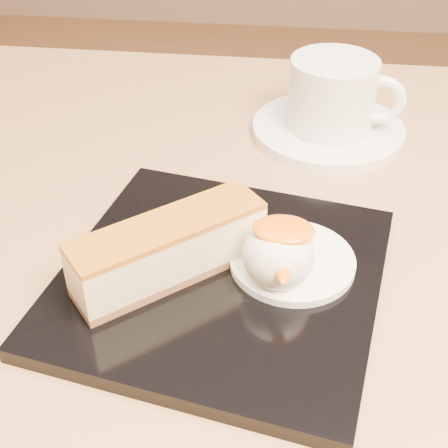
# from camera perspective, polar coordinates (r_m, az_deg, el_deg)

# --- Properties ---
(table) EXTENTS (0.80, 0.80, 0.72)m
(table) POSITION_cam_1_polar(r_m,az_deg,el_deg) (0.58, -3.02, -15.74)
(table) COLOR black
(table) RESTS_ON ground
(dessert_plate) EXTENTS (0.26, 0.26, 0.01)m
(dessert_plate) POSITION_cam_1_polar(r_m,az_deg,el_deg) (0.45, -0.31, -5.01)
(dessert_plate) COLOR black
(dessert_plate) RESTS_ON table
(cheesecake) EXTENTS (0.13, 0.12, 0.04)m
(cheesecake) POSITION_cam_1_polar(r_m,az_deg,el_deg) (0.43, -5.05, -2.28)
(cheesecake) COLOR brown
(cheesecake) RESTS_ON dessert_plate
(cream_smear) EXTENTS (0.09, 0.09, 0.01)m
(cream_smear) POSITION_cam_1_polar(r_m,az_deg,el_deg) (0.45, 6.26, -3.37)
(cream_smear) COLOR white
(cream_smear) RESTS_ON dessert_plate
(ice_cream_scoop) EXTENTS (0.05, 0.05, 0.05)m
(ice_cream_scoop) POSITION_cam_1_polar(r_m,az_deg,el_deg) (0.42, 5.01, -2.82)
(ice_cream_scoop) COLOR white
(ice_cream_scoop) RESTS_ON cream_smear
(mango_sauce) EXTENTS (0.04, 0.03, 0.01)m
(mango_sauce) POSITION_cam_1_polar(r_m,az_deg,el_deg) (0.41, 5.45, -0.52)
(mango_sauce) COLOR #FF6908
(mango_sauce) RESTS_ON ice_cream_scoop
(mint_sprig) EXTENTS (0.04, 0.03, 0.00)m
(mint_sprig) POSITION_cam_1_polar(r_m,az_deg,el_deg) (0.47, 2.82, -0.70)
(mint_sprig) COLOR green
(mint_sprig) RESTS_ON cream_smear
(saucer) EXTENTS (0.15, 0.15, 0.01)m
(saucer) POSITION_cam_1_polar(r_m,az_deg,el_deg) (0.64, 9.48, 8.51)
(saucer) COLOR white
(saucer) RESTS_ON table
(coffee_cup) EXTENTS (0.11, 0.08, 0.07)m
(coffee_cup) POSITION_cam_1_polar(r_m,az_deg,el_deg) (0.62, 10.06, 11.74)
(coffee_cup) COLOR white
(coffee_cup) RESTS_ON saucer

